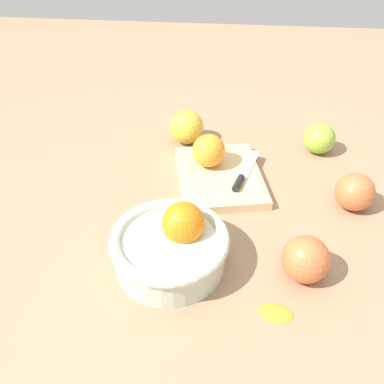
# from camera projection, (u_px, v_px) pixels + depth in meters

# --- Properties ---
(ground_plane) EXTENTS (2.40, 2.40, 0.00)m
(ground_plane) POSITION_uv_depth(u_px,v_px,m) (252.00, 214.00, 0.77)
(ground_plane) COLOR #997556
(bowl) EXTENTS (0.19, 0.19, 0.11)m
(bowl) POSITION_uv_depth(u_px,v_px,m) (171.00, 245.00, 0.65)
(bowl) COLOR beige
(bowl) RESTS_ON ground_plane
(cutting_board) EXTENTS (0.25, 0.21, 0.02)m
(cutting_board) POSITION_uv_depth(u_px,v_px,m) (219.00, 177.00, 0.85)
(cutting_board) COLOR #DBB77F
(cutting_board) RESTS_ON ground_plane
(orange_on_board) EXTENTS (0.07, 0.07, 0.07)m
(orange_on_board) POSITION_uv_depth(u_px,v_px,m) (209.00, 151.00, 0.85)
(orange_on_board) COLOR orange
(orange_on_board) RESTS_ON cutting_board
(knife) EXTENTS (0.15, 0.06, 0.01)m
(knife) POSITION_uv_depth(u_px,v_px,m) (243.00, 175.00, 0.83)
(knife) COLOR silver
(knife) RESTS_ON cutting_board
(apple_back_right) EXTENTS (0.08, 0.08, 0.08)m
(apple_back_right) POSITION_uv_depth(u_px,v_px,m) (187.00, 127.00, 0.95)
(apple_back_right) COLOR gold
(apple_back_right) RESTS_ON ground_plane
(apple_front_right) EXTENTS (0.07, 0.07, 0.07)m
(apple_front_right) POSITION_uv_depth(u_px,v_px,m) (319.00, 138.00, 0.92)
(apple_front_right) COLOR #8EB738
(apple_front_right) RESTS_ON ground_plane
(apple_front_right_2) EXTENTS (0.07, 0.07, 0.07)m
(apple_front_right_2) POSITION_uv_depth(u_px,v_px,m) (355.00, 192.00, 0.77)
(apple_front_right_2) COLOR #CC6638
(apple_front_right_2) RESTS_ON ground_plane
(apple_front_left) EXTENTS (0.08, 0.08, 0.08)m
(apple_front_left) POSITION_uv_depth(u_px,v_px,m) (306.00, 259.00, 0.63)
(apple_front_left) COLOR #CC6638
(apple_front_left) RESTS_ON ground_plane
(citrus_peel) EXTENTS (0.04, 0.06, 0.01)m
(citrus_peel) POSITION_uv_depth(u_px,v_px,m) (276.00, 312.00, 0.60)
(citrus_peel) COLOR orange
(citrus_peel) RESTS_ON ground_plane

